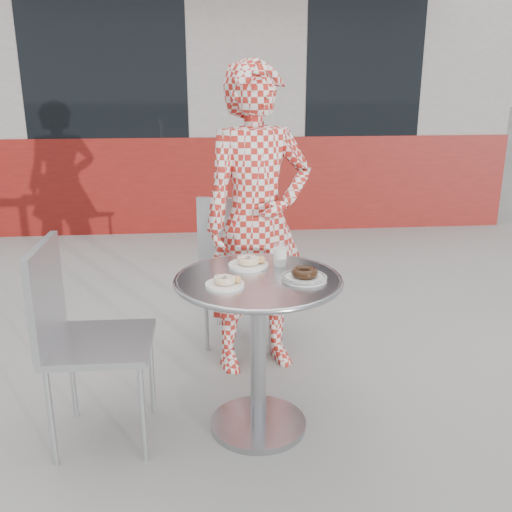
{
  "coord_description": "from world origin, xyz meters",
  "views": [
    {
      "loc": [
        -0.28,
        -2.36,
        1.58
      ],
      "look_at": [
        -0.05,
        0.06,
        0.82
      ],
      "focal_mm": 40.0,
      "sensor_mm": 36.0,
      "label": 1
    }
  ],
  "objects": [
    {
      "name": "plate_checker",
      "position": [
        0.15,
        -0.07,
        0.77
      ],
      "size": [
        0.2,
        0.2,
        0.05
      ],
      "rotation": [
        0.0,
        0.0,
        -0.0
      ],
      "color": "white",
      "rests_on": "bistro_table"
    },
    {
      "name": "chair_left",
      "position": [
        -0.75,
        -0.04,
        0.29
      ],
      "size": [
        0.45,
        0.45,
        0.93
      ],
      "rotation": [
        0.0,
        0.0,
        1.55
      ],
      "color": "#B1B4B9",
      "rests_on": "ground"
    },
    {
      "name": "seated_person",
      "position": [
        0.01,
        0.61,
        0.84
      ],
      "size": [
        0.7,
        0.55,
        1.68
      ],
      "primitive_type": "imported",
      "rotation": [
        0.0,
        0.0,
        0.27
      ],
      "color": "#AE231A",
      "rests_on": "ground"
    },
    {
      "name": "chair_far",
      "position": [
        -0.05,
        0.92,
        0.29
      ],
      "size": [
        0.54,
        0.54,
        0.95
      ],
      "rotation": [
        0.0,
        0.0,
        2.93
      ],
      "color": "#B1B4B9",
      "rests_on": "ground"
    },
    {
      "name": "milk_cup",
      "position": [
        0.07,
        0.13,
        0.8
      ],
      "size": [
        0.07,
        0.07,
        0.1
      ],
      "rotation": [
        0.0,
        0.0,
        -0.2
      ],
      "color": "white",
      "rests_on": "bistro_table"
    },
    {
      "name": "ground",
      "position": [
        0.0,
        0.0,
        0.0
      ],
      "size": [
        60.0,
        60.0,
        0.0
      ],
      "primitive_type": "plane",
      "color": "#A7A59F",
      "rests_on": "ground"
    },
    {
      "name": "plate_near",
      "position": [
        -0.19,
        -0.12,
        0.77
      ],
      "size": [
        0.16,
        0.16,
        0.04
      ],
      "rotation": [
        0.0,
        0.0,
        -0.36
      ],
      "color": "white",
      "rests_on": "bistro_table"
    },
    {
      "name": "storefront",
      "position": [
        -0.0,
        5.56,
        1.49
      ],
      "size": [
        6.02,
        4.55,
        3.0
      ],
      "color": "gray",
      "rests_on": "ground"
    },
    {
      "name": "plate_far",
      "position": [
        -0.07,
        0.13,
        0.77
      ],
      "size": [
        0.18,
        0.18,
        0.05
      ],
      "rotation": [
        0.0,
        0.0,
        -0.4
      ],
      "color": "white",
      "rests_on": "bistro_table"
    },
    {
      "name": "bistro_table",
      "position": [
        -0.05,
        -0.03,
        0.57
      ],
      "size": [
        0.74,
        0.74,
        0.75
      ],
      "rotation": [
        0.0,
        0.0,
        -0.05
      ],
      "color": "#B0B0B5",
      "rests_on": "ground"
    }
  ]
}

